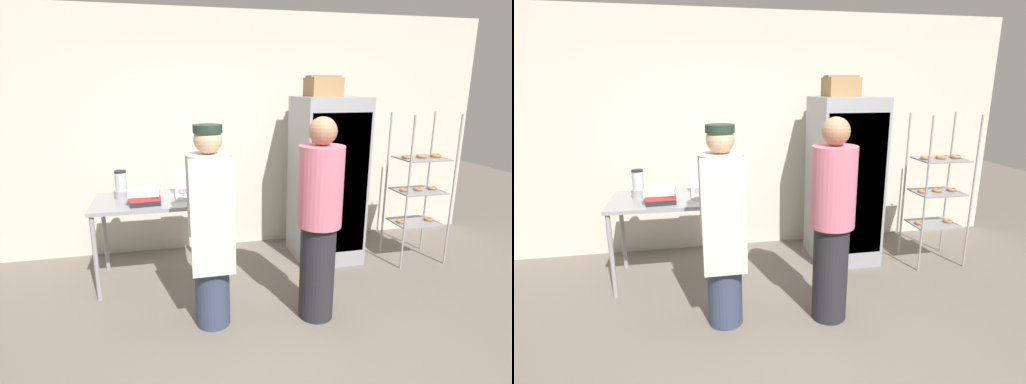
# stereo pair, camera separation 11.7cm
# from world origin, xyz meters

# --- Properties ---
(ground_plane) EXTENTS (14.00, 14.00, 0.00)m
(ground_plane) POSITION_xyz_m (0.00, 0.00, 0.00)
(ground_plane) COLOR #6B6056
(back_wall) EXTENTS (6.40, 0.12, 2.79)m
(back_wall) POSITION_xyz_m (0.00, 2.21, 1.39)
(back_wall) COLOR beige
(back_wall) RESTS_ON ground_plane
(refrigerator) EXTENTS (0.70, 0.74, 1.84)m
(refrigerator) POSITION_xyz_m (0.93, 1.53, 0.92)
(refrigerator) COLOR gray
(refrigerator) RESTS_ON ground_plane
(baking_rack) EXTENTS (0.57, 0.45, 1.67)m
(baking_rack) POSITION_xyz_m (1.91, 1.22, 0.84)
(baking_rack) COLOR #93969B
(baking_rack) RESTS_ON ground_plane
(prep_counter) EXTENTS (1.09, 0.73, 0.87)m
(prep_counter) POSITION_xyz_m (-1.00, 1.36, 0.77)
(prep_counter) COLOR gray
(prep_counter) RESTS_ON ground_plane
(donut_box) EXTENTS (0.27, 0.24, 0.28)m
(donut_box) POSITION_xyz_m (-0.62, 1.38, 0.92)
(donut_box) COLOR white
(donut_box) RESTS_ON prep_counter
(blender_pitcher) EXTENTS (0.14, 0.14, 0.28)m
(blender_pitcher) POSITION_xyz_m (-1.27, 1.46, 0.99)
(blender_pitcher) COLOR #99999E
(blender_pitcher) RESTS_ON prep_counter
(binder_stack) EXTENTS (0.30, 0.27, 0.15)m
(binder_stack) POSITION_xyz_m (-1.04, 1.21, 0.95)
(binder_stack) COLOR #232328
(binder_stack) RESTS_ON prep_counter
(cardboard_storage_box) EXTENTS (0.35, 0.34, 0.22)m
(cardboard_storage_box) POSITION_xyz_m (0.89, 1.64, 1.95)
(cardboard_storage_box) COLOR #937047
(cardboard_storage_box) RESTS_ON refrigerator
(person_baker) EXTENTS (0.35, 0.37, 1.67)m
(person_baker) POSITION_xyz_m (-0.51, 0.43, 0.87)
(person_baker) COLOR #333D56
(person_baker) RESTS_ON ground_plane
(person_customer) EXTENTS (0.37, 0.37, 1.73)m
(person_customer) POSITION_xyz_m (0.38, 0.34, 0.88)
(person_customer) COLOR #232328
(person_customer) RESTS_ON ground_plane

